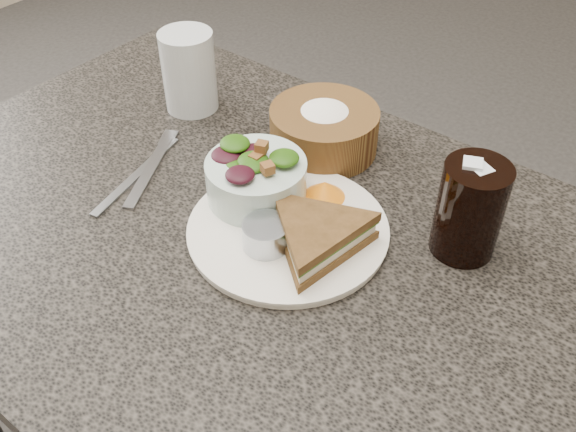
# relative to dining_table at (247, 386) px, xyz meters

# --- Properties ---
(dining_table) EXTENTS (1.00, 0.70, 0.75)m
(dining_table) POSITION_rel_dining_table_xyz_m (0.00, 0.00, 0.00)
(dining_table) COLOR black
(dining_table) RESTS_ON floor
(dinner_plate) EXTENTS (0.25, 0.25, 0.01)m
(dinner_plate) POSITION_rel_dining_table_xyz_m (0.07, 0.03, 0.38)
(dinner_plate) COLOR silver
(dinner_plate) RESTS_ON dining_table
(sandwich) EXTENTS (0.23, 0.23, 0.04)m
(sandwich) POSITION_rel_dining_table_xyz_m (0.12, 0.02, 0.41)
(sandwich) COLOR brown
(sandwich) RESTS_ON dinner_plate
(salad_bowl) EXTENTS (0.15, 0.15, 0.08)m
(salad_bowl) POSITION_rel_dining_table_xyz_m (-0.00, 0.05, 0.42)
(salad_bowl) COLOR silver
(salad_bowl) RESTS_ON dinner_plate
(dressing_ramekin) EXTENTS (0.06, 0.06, 0.03)m
(dressing_ramekin) POSITION_rel_dining_table_xyz_m (0.07, -0.02, 0.40)
(dressing_ramekin) COLOR #A6ADB6
(dressing_ramekin) RESTS_ON dinner_plate
(orange_wedge) EXTENTS (0.07, 0.07, 0.03)m
(orange_wedge) POSITION_rel_dining_table_xyz_m (0.07, 0.10, 0.40)
(orange_wedge) COLOR orange
(orange_wedge) RESTS_ON dinner_plate
(fork) EXTENTS (0.09, 0.15, 0.00)m
(fork) POSITION_rel_dining_table_xyz_m (-0.17, 0.01, 0.38)
(fork) COLOR #93969E
(fork) RESTS_ON dining_table
(knife) EXTENTS (0.05, 0.19, 0.00)m
(knife) POSITION_rel_dining_table_xyz_m (-0.18, -0.01, 0.38)
(knife) COLOR #999FA6
(knife) RESTS_ON dining_table
(bread_basket) EXTENTS (0.21, 0.21, 0.09)m
(bread_basket) POSITION_rel_dining_table_xyz_m (-0.01, 0.21, 0.42)
(bread_basket) COLOR brown
(bread_basket) RESTS_ON dining_table
(cola_glass) EXTENTS (0.08, 0.08, 0.14)m
(cola_glass) POSITION_rel_dining_table_xyz_m (0.25, 0.14, 0.44)
(cola_glass) COLOR black
(cola_glass) RESTS_ON dining_table
(water_glass) EXTENTS (0.10, 0.10, 0.13)m
(water_glass) POSITION_rel_dining_table_xyz_m (-0.24, 0.17, 0.44)
(water_glass) COLOR silver
(water_glass) RESTS_ON dining_table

